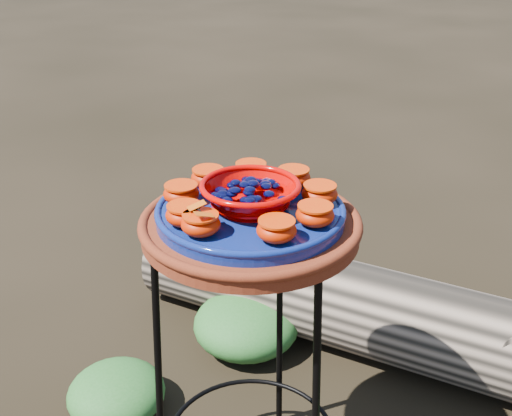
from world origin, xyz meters
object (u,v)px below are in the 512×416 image
(plant_stand, at_px, (251,371))
(terracotta_saucer, at_px, (250,227))
(red_bowl, at_px, (250,196))
(driftwood_log, at_px, (365,310))
(cobalt_plate, at_px, (250,214))

(plant_stand, height_order, terracotta_saucer, terracotta_saucer)
(plant_stand, xyz_separation_m, terracotta_saucer, (0.00, 0.00, 0.37))
(red_bowl, height_order, driftwood_log, red_bowl)
(plant_stand, xyz_separation_m, driftwood_log, (0.15, 0.63, -0.21))
(terracotta_saucer, bearing_deg, driftwood_log, 76.60)
(driftwood_log, bearing_deg, cobalt_plate, -103.40)
(terracotta_saucer, relative_size, cobalt_plate, 1.17)
(red_bowl, bearing_deg, driftwood_log, 76.60)
(plant_stand, height_order, red_bowl, red_bowl)
(plant_stand, distance_m, red_bowl, 0.44)
(plant_stand, distance_m, terracotta_saucer, 0.37)
(terracotta_saucer, bearing_deg, red_bowl, 0.00)
(plant_stand, relative_size, terracotta_saucer, 1.60)
(cobalt_plate, relative_size, red_bowl, 2.00)
(cobalt_plate, bearing_deg, driftwood_log, 76.60)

